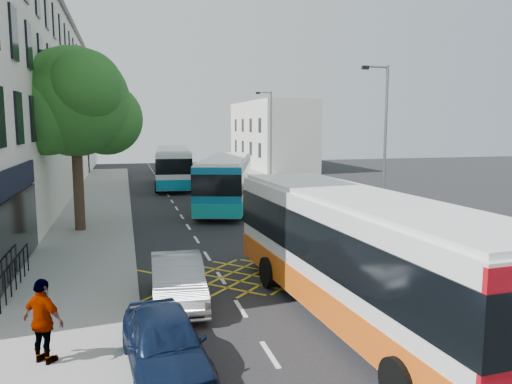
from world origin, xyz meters
TOP-DOWN VIEW (x-y plane):
  - ground at (0.00, 0.00)m, footprint 120.00×120.00m
  - pavement_left at (-8.50, 15.00)m, footprint 5.00×70.00m
  - pavement_right at (7.50, 15.00)m, footprint 3.00×70.00m
  - terrace_far at (-14.00, 55.00)m, footprint 8.00×20.00m
  - building_right at (11.00, 48.00)m, footprint 6.00×18.00m
  - street_tree at (-8.51, 14.97)m, footprint 6.30×5.70m
  - lamp_near at (6.20, 12.00)m, footprint 1.45×0.15m
  - lamp_far at (6.20, 32.00)m, footprint 1.45×0.15m
  - railings at (-9.70, 5.30)m, footprint 0.08×5.60m
  - bus_near at (-0.33, 1.40)m, footprint 3.50×12.34m
  - bus_mid at (-0.10, 20.40)m, footprint 5.82×11.78m
  - bus_far at (-2.27, 32.47)m, footprint 3.70×11.96m
  - motorbike at (0.65, -1.23)m, footprint 0.78×2.35m
  - parked_car_blue at (-5.60, -0.25)m, footprint 1.93×4.10m
  - parked_car_silver at (-4.90, 3.92)m, footprint 1.64×4.30m
  - red_hatchback at (4.94, 18.65)m, footprint 1.85×4.47m
  - distant_car_grey at (-1.31, 44.92)m, footprint 2.40×5.05m
  - distant_car_silver at (4.46, 37.77)m, footprint 1.75×3.67m
  - distant_car_dark at (2.50, 44.09)m, footprint 1.77×3.84m
  - pedestrian_far at (-8.10, 0.60)m, footprint 1.14×1.04m

SIDE VIEW (x-z plane):
  - ground at x=0.00m, z-range 0.00..0.00m
  - pavement_left at x=-8.50m, z-range 0.00..0.15m
  - pavement_right at x=7.50m, z-range 0.00..0.15m
  - distant_car_silver at x=4.46m, z-range 0.00..1.21m
  - distant_car_dark at x=2.50m, z-range 0.00..1.22m
  - red_hatchback at x=4.94m, z-range 0.00..1.29m
  - parked_car_blue at x=-5.60m, z-range 0.00..1.36m
  - distant_car_grey at x=-1.31m, z-range 0.00..1.39m
  - parked_car_silver at x=-4.90m, z-range 0.00..1.40m
  - railings at x=-9.70m, z-range 0.15..1.29m
  - motorbike at x=0.65m, z-range -0.06..2.02m
  - pedestrian_far at x=-8.10m, z-range 0.15..2.02m
  - bus_mid at x=-0.10m, z-range 0.09..3.32m
  - bus_far at x=-2.27m, z-range 0.09..3.40m
  - bus_near at x=-0.33m, z-range 0.09..3.53m
  - building_right at x=11.00m, z-range 0.00..8.00m
  - lamp_near at x=6.20m, z-range 0.62..8.62m
  - lamp_far at x=6.20m, z-range 0.62..8.62m
  - terrace_far at x=-14.00m, z-range 0.00..10.00m
  - street_tree at x=-8.51m, z-range 1.89..10.69m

